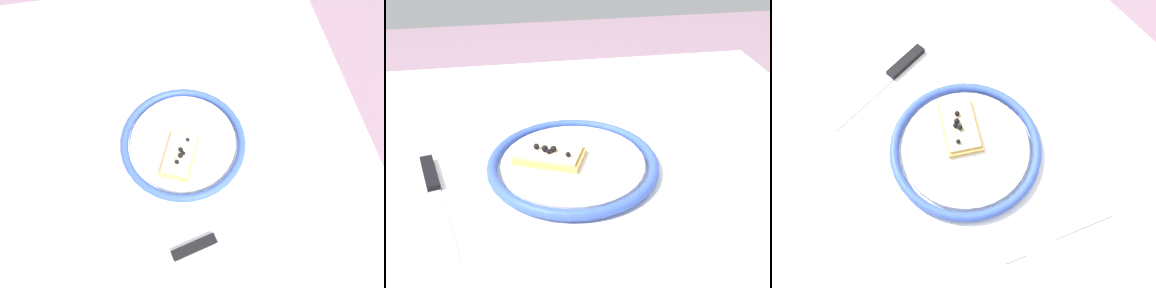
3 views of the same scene
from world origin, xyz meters
TOP-DOWN VIEW (x-y plane):
  - ground_plane at (0.00, 0.00)m, footprint 6.00×6.00m
  - dining_table at (0.00, 0.00)m, footprint 1.11×0.87m
  - plate at (-0.06, 0.02)m, footprint 0.27×0.27m
  - pizza_slice_near at (-0.02, 0.01)m, footprint 0.12×0.10m
  - knife at (0.16, 0.04)m, footprint 0.07×0.24m
  - fork at (-0.27, -0.01)m, footprint 0.06×0.20m

SIDE VIEW (x-z plane):
  - ground_plane at x=0.00m, z-range 0.00..0.00m
  - dining_table at x=0.00m, z-range 0.28..0.99m
  - fork at x=-0.27m, z-range 0.71..0.71m
  - knife at x=0.16m, z-range 0.71..0.72m
  - plate at x=-0.06m, z-range 0.71..0.73m
  - pizza_slice_near at x=-0.02m, z-range 0.72..0.75m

